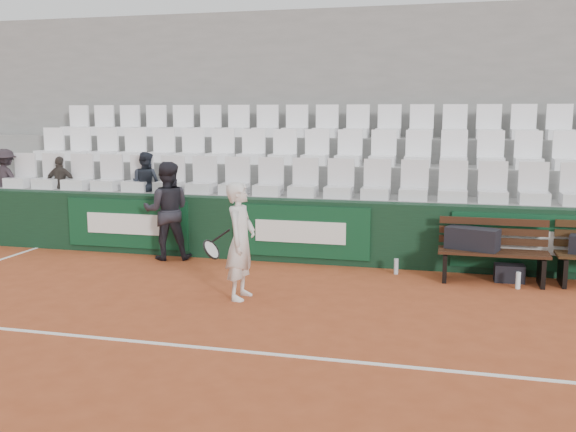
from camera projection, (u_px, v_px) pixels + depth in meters
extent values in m
plane|color=#A34724|center=(234.00, 351.00, 6.45)|extent=(80.00, 80.00, 0.00)
cube|color=white|center=(234.00, 351.00, 6.45)|extent=(18.00, 0.06, 0.01)
cube|color=black|center=(315.00, 232.00, 10.20)|extent=(18.00, 0.30, 1.00)
cube|color=#0C381E|center=(127.00, 224.00, 10.81)|extent=(2.20, 0.04, 0.82)
cube|color=#0C381E|center=(300.00, 232.00, 10.08)|extent=(2.20, 0.04, 0.82)
cube|color=#0C381E|center=(529.00, 242.00, 9.26)|extent=(2.20, 0.04, 0.82)
cube|color=gray|center=(323.00, 225.00, 10.80)|extent=(18.00, 0.95, 1.00)
cube|color=gray|center=(333.00, 204.00, 11.67)|extent=(18.00, 0.95, 1.45)
cube|color=gray|center=(341.00, 186.00, 12.54)|extent=(18.00, 0.95, 1.90)
cube|color=gray|center=(347.00, 121.00, 12.94)|extent=(18.00, 0.30, 4.40)
cube|color=silver|center=(321.00, 178.00, 10.50)|extent=(11.90, 0.44, 0.63)
cube|color=white|center=(332.00, 147.00, 11.34)|extent=(11.90, 0.44, 0.63)
cube|color=white|center=(341.00, 121.00, 12.18)|extent=(11.90, 0.44, 0.63)
cube|color=#351C10|center=(492.00, 267.00, 9.03)|extent=(1.50, 0.56, 0.45)
cube|color=black|center=(472.00, 239.00, 9.09)|extent=(0.78, 0.53, 0.31)
cube|color=black|center=(509.00, 273.00, 9.08)|extent=(0.42, 0.26, 0.25)
cylinder|color=#AFBDC6|center=(396.00, 266.00, 9.51)|extent=(0.07, 0.07, 0.23)
cylinder|color=silver|center=(518.00, 280.00, 8.71)|extent=(0.07, 0.07, 0.23)
imported|color=silver|center=(241.00, 241.00, 8.17)|extent=(0.38, 0.56, 1.51)
torus|color=black|center=(211.00, 250.00, 8.29)|extent=(0.19, 0.30, 0.26)
cylinder|color=black|center=(221.00, 236.00, 8.23)|extent=(0.26, 0.03, 0.20)
imported|color=black|center=(167.00, 211.00, 10.40)|extent=(0.93, 0.82, 1.60)
imported|color=black|center=(4.00, 156.00, 11.96)|extent=(0.78, 0.50, 1.15)
imported|color=#332D29|center=(60.00, 160.00, 11.69)|extent=(0.64, 0.34, 1.03)
imported|color=#1D222C|center=(145.00, 159.00, 11.27)|extent=(0.61, 0.51, 1.14)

